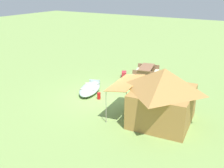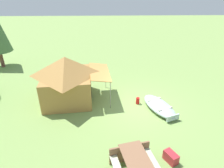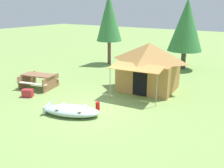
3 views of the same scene
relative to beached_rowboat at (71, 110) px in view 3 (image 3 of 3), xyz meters
name	(u,v)px [view 3 (image 3 of 3)]	position (x,y,z in m)	size (l,w,h in m)	color
ground_plane	(94,109)	(0.42, 1.03, -0.20)	(80.00, 80.00, 0.00)	#7B9B50
beached_rowboat	(71,110)	(0.00, 0.00, 0.00)	(2.66, 1.84, 0.39)	#A5BBB7
canvas_cabin_tent	(149,66)	(1.23, 4.94, 1.13)	(3.32, 3.98, 2.57)	#AA793E
picnic_table	(39,79)	(-4.04, 1.81, 0.28)	(2.09, 1.88, 0.78)	#895E41
cooler_box	(28,93)	(-3.37, 0.46, -0.01)	(0.53, 0.31, 0.39)	#B62A32
fuel_can	(98,106)	(0.61, 1.05, -0.02)	(0.19, 0.19, 0.37)	red
pine_tree_back_left	(186,25)	(1.34, 10.62, 2.94)	(2.42, 2.42, 4.98)	#433F37
pine_tree_far_center	(109,17)	(-4.11, 9.07, 3.40)	(1.94, 1.94, 5.43)	brown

